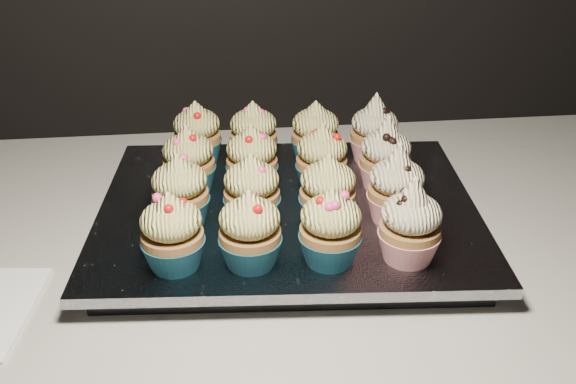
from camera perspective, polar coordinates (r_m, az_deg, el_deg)
The scene contains 19 objects.
worktop at distance 0.78m, azimuth -2.52°, elevation -4.47°, with size 2.44×0.64×0.04m, color beige.
baking_tray at distance 0.76m, azimuth 0.00°, elevation -2.56°, with size 0.40×0.31×0.02m, color black.
foil_lining at distance 0.76m, azimuth 0.00°, elevation -1.46°, with size 0.44×0.34×0.01m, color silver.
cupcake_0 at distance 0.64m, azimuth -10.26°, elevation -3.65°, with size 0.06×0.06×0.08m.
cupcake_1 at distance 0.63m, azimuth -3.40°, elevation -3.52°, with size 0.06×0.06×0.08m.
cupcake_2 at distance 0.64m, azimuth 3.79°, elevation -3.29°, with size 0.06×0.06×0.08m.
cupcake_3 at distance 0.65m, azimuth 10.82°, elevation -2.87°, with size 0.06×0.06×0.10m.
cupcake_4 at distance 0.71m, azimuth -9.55°, elevation -0.05°, with size 0.06×0.06×0.08m.
cupcake_5 at distance 0.70m, azimuth -3.24°, elevation 0.00°, with size 0.06×0.06×0.08m.
cupcake_6 at distance 0.70m, azimuth 3.54°, elevation -0.01°, with size 0.06×0.06×0.08m.
cupcake_7 at distance 0.71m, azimuth 9.58°, elevation 0.38°, with size 0.06×0.06×0.10m.
cupcake_8 at distance 0.77m, azimuth -8.80°, elevation 2.69°, with size 0.06×0.06×0.08m.
cupcake_9 at distance 0.77m, azimuth -3.23°, elevation 2.85°, with size 0.06×0.06×0.08m.
cupcake_10 at distance 0.77m, azimuth 3.01°, elevation 2.91°, with size 0.06×0.06×0.08m.
cupcake_11 at distance 0.78m, azimuth 8.65°, elevation 3.09°, with size 0.06×0.06×0.10m.
cupcake_12 at distance 0.85m, azimuth -8.07°, elevation 5.08°, with size 0.06×0.06×0.08m.
cupcake_13 at distance 0.84m, azimuth -3.08°, elevation 5.12°, with size 0.06×0.06×0.08m.
cupcake_14 at distance 0.84m, azimuth 2.44°, elevation 5.15°, with size 0.06×0.06×0.08m.
cupcake_15 at distance 0.85m, azimuth 7.66°, elevation 5.32°, with size 0.06×0.06×0.10m.
Camera 1 is at (-0.04, 1.05, 1.31)m, focal length 40.00 mm.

